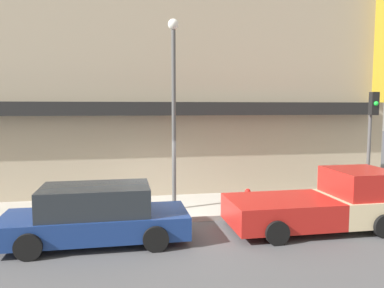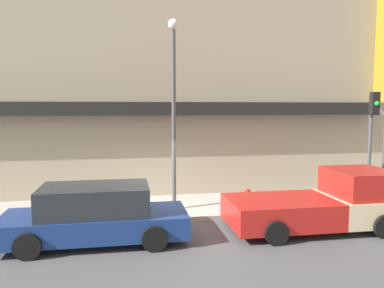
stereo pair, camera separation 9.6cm
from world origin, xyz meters
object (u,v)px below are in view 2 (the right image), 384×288
pickup_truck (324,203)px  fire_hydrant (248,198)px  street_lamp (174,94)px  parked_car (95,215)px  traffic_light (372,128)px

pickup_truck → fire_hydrant: size_ratio=8.12×
street_lamp → parked_car: bearing=-136.0°
fire_hydrant → traffic_light: 4.98m
parked_car → street_lamp: bearing=45.5°
parked_car → traffic_light: size_ratio=1.22×
parked_car → traffic_light: bearing=11.9°
parked_car → traffic_light: (9.33, 1.70, 2.14)m
street_lamp → fire_hydrant: bearing=-2.9°
pickup_truck → street_lamp: street_lamp is taller
pickup_truck → fire_hydrant: bearing=126.6°
parked_car → street_lamp: 4.72m
parked_car → fire_hydrant: parked_car is taller
parked_car → fire_hydrant: 5.47m
pickup_truck → parked_car: size_ratio=1.05×
traffic_light → street_lamp: bearing=174.8°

